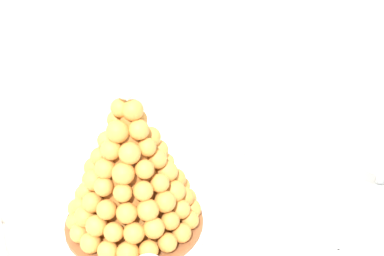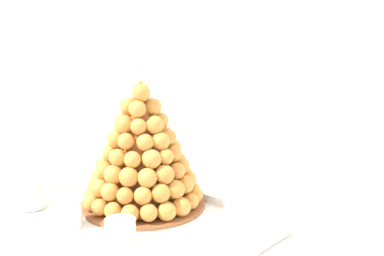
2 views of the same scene
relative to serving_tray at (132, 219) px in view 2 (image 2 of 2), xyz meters
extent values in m
cylinder|color=brown|center=(-0.64, 0.41, -0.42)|extent=(0.04, 0.04, 0.77)
cube|color=brown|center=(0.12, 0.03, -0.02)|extent=(1.64, 0.88, 0.02)
cube|color=white|center=(0.12, 0.03, -0.01)|extent=(1.70, 0.94, 0.00)
cube|color=white|center=(0.12, 0.50, -0.14)|extent=(1.70, 0.01, 0.26)
cube|color=white|center=(0.00, 0.00, 0.00)|extent=(0.53, 0.34, 0.01)
cube|color=white|center=(0.00, -0.17, 0.01)|extent=(0.53, 0.01, 0.02)
cube|color=white|center=(0.00, 0.17, 0.01)|extent=(0.53, 0.01, 0.02)
cube|color=white|center=(-0.27, 0.00, 0.01)|extent=(0.01, 0.34, 0.02)
cylinder|color=white|center=(0.00, 0.00, 0.00)|extent=(0.31, 0.31, 0.00)
cylinder|color=brown|center=(-0.03, 0.06, 0.01)|extent=(0.26, 0.26, 0.01)
cone|color=#BA7432|center=(-0.03, 0.06, 0.13)|extent=(0.18, 0.18, 0.25)
sphere|color=gold|center=(0.08, 0.06, 0.03)|extent=(0.04, 0.04, 0.04)
sphere|color=gold|center=(0.07, 0.10, 0.03)|extent=(0.03, 0.03, 0.03)
sphere|color=gold|center=(0.05, 0.13, 0.03)|extent=(0.04, 0.04, 0.04)
sphere|color=gold|center=(0.03, 0.15, 0.03)|extent=(0.03, 0.03, 0.03)
sphere|color=gold|center=(0.00, 0.17, 0.03)|extent=(0.03, 0.03, 0.03)
sphere|color=gold|center=(-0.04, 0.17, 0.03)|extent=(0.04, 0.04, 0.04)
sphere|color=gold|center=(-0.07, 0.16, 0.03)|extent=(0.03, 0.03, 0.03)
sphere|color=gold|center=(-0.10, 0.14, 0.03)|extent=(0.03, 0.03, 0.03)
sphere|color=gold|center=(-0.13, 0.11, 0.03)|extent=(0.04, 0.04, 0.04)
sphere|color=gold|center=(-0.14, 0.08, 0.03)|extent=(0.03, 0.03, 0.03)
sphere|color=gold|center=(-0.14, 0.04, 0.03)|extent=(0.04, 0.04, 0.04)
sphere|color=gold|center=(-0.13, 0.01, 0.03)|extent=(0.04, 0.04, 0.04)
sphere|color=gold|center=(-0.10, -0.02, 0.03)|extent=(0.04, 0.04, 0.04)
sphere|color=gold|center=(-0.07, -0.04, 0.03)|extent=(0.04, 0.04, 0.04)
sphere|color=gold|center=(-0.04, -0.05, 0.03)|extent=(0.03, 0.03, 0.03)
sphere|color=gold|center=(0.00, -0.04, 0.03)|extent=(0.03, 0.03, 0.03)
sphere|color=gold|center=(0.03, -0.03, 0.03)|extent=(0.04, 0.04, 0.04)
sphere|color=gold|center=(0.05, 0.00, 0.03)|extent=(0.03, 0.03, 0.03)
sphere|color=gold|center=(0.07, 0.03, 0.03)|extent=(0.04, 0.04, 0.04)
sphere|color=gold|center=(0.06, 0.09, 0.06)|extent=(0.04, 0.04, 0.04)
sphere|color=gold|center=(0.04, 0.12, 0.06)|extent=(0.04, 0.04, 0.04)
sphere|color=gold|center=(0.01, 0.14, 0.06)|extent=(0.04, 0.04, 0.04)
sphere|color=gold|center=(-0.02, 0.15, 0.06)|extent=(0.04, 0.04, 0.04)
sphere|color=gold|center=(-0.05, 0.15, 0.06)|extent=(0.04, 0.04, 0.04)
sphere|color=gold|center=(-0.09, 0.14, 0.06)|extent=(0.04, 0.04, 0.04)
sphere|color=gold|center=(-0.11, 0.11, 0.06)|extent=(0.04, 0.04, 0.04)
sphere|color=gold|center=(-0.12, 0.08, 0.06)|extent=(0.03, 0.03, 0.03)
sphere|color=gold|center=(-0.12, 0.05, 0.06)|extent=(0.04, 0.04, 0.04)
sphere|color=gold|center=(-0.11, 0.01, 0.06)|extent=(0.04, 0.04, 0.04)
sphere|color=gold|center=(-0.09, -0.01, 0.06)|extent=(0.03, 0.03, 0.03)
sphere|color=gold|center=(-0.06, -0.03, 0.06)|extent=(0.04, 0.04, 0.04)
sphere|color=gold|center=(-0.02, -0.03, 0.06)|extent=(0.04, 0.04, 0.04)
sphere|color=gold|center=(0.01, -0.02, 0.06)|extent=(0.03, 0.03, 0.03)
sphere|color=gold|center=(0.04, 0.00, 0.06)|extent=(0.04, 0.04, 0.04)
sphere|color=gold|center=(0.06, 0.03, 0.06)|extent=(0.04, 0.04, 0.04)
sphere|color=gold|center=(0.06, 0.06, 0.06)|extent=(0.04, 0.04, 0.04)
sphere|color=gold|center=(0.03, 0.11, 0.09)|extent=(0.04, 0.04, 0.04)
sphere|color=gold|center=(0.00, 0.13, 0.09)|extent=(0.04, 0.04, 0.04)
sphere|color=gold|center=(-0.03, 0.14, 0.09)|extent=(0.03, 0.03, 0.03)
sphere|color=gold|center=(-0.07, 0.13, 0.09)|extent=(0.03, 0.03, 0.03)
sphere|color=gold|center=(-0.09, 0.11, 0.09)|extent=(0.03, 0.03, 0.03)
sphere|color=gold|center=(-0.11, 0.08, 0.09)|extent=(0.03, 0.03, 0.03)
sphere|color=gold|center=(-0.11, 0.04, 0.09)|extent=(0.04, 0.04, 0.04)
sphere|color=gold|center=(-0.09, 0.01, 0.09)|extent=(0.03, 0.03, 0.03)
sphere|color=gold|center=(-0.06, -0.01, 0.09)|extent=(0.04, 0.04, 0.04)
sphere|color=gold|center=(-0.03, -0.02, 0.09)|extent=(0.04, 0.04, 0.04)
sphere|color=gold|center=(0.01, -0.01, 0.09)|extent=(0.04, 0.04, 0.04)
sphere|color=gold|center=(0.03, 0.01, 0.09)|extent=(0.04, 0.04, 0.04)
sphere|color=gold|center=(0.05, 0.05, 0.09)|extent=(0.04, 0.04, 0.04)
sphere|color=gold|center=(0.05, 0.08, 0.09)|extent=(0.03, 0.03, 0.03)
sphere|color=gold|center=(0.00, 0.12, 0.12)|extent=(0.04, 0.04, 0.04)
sphere|color=gold|center=(-0.03, 0.13, 0.12)|extent=(0.03, 0.03, 0.03)
sphere|color=gold|center=(-0.06, 0.12, 0.12)|extent=(0.04, 0.04, 0.04)
sphere|color=gold|center=(-0.09, 0.09, 0.12)|extent=(0.04, 0.04, 0.04)
sphere|color=gold|center=(-0.10, 0.06, 0.12)|extent=(0.04, 0.04, 0.04)
sphere|color=gold|center=(-0.09, 0.03, 0.12)|extent=(0.03, 0.03, 0.03)
sphere|color=gold|center=(-0.06, 0.00, 0.12)|extent=(0.03, 0.03, 0.03)
sphere|color=gold|center=(-0.03, 0.00, 0.12)|extent=(0.03, 0.03, 0.03)
sphere|color=gold|center=(0.00, 0.00, 0.12)|extent=(0.03, 0.03, 0.03)
sphere|color=gold|center=(0.03, 0.03, 0.12)|extent=(0.04, 0.04, 0.04)
sphere|color=gold|center=(0.04, 0.06, 0.12)|extent=(0.03, 0.03, 0.03)
sphere|color=gold|center=(0.03, 0.09, 0.12)|extent=(0.03, 0.03, 0.03)
sphere|color=gold|center=(-0.02, 0.11, 0.15)|extent=(0.04, 0.04, 0.04)
sphere|color=gold|center=(-0.06, 0.11, 0.15)|extent=(0.04, 0.04, 0.04)
sphere|color=gold|center=(-0.08, 0.08, 0.15)|extent=(0.03, 0.03, 0.03)
sphere|color=gold|center=(-0.08, 0.04, 0.15)|extent=(0.04, 0.04, 0.04)
sphere|color=gold|center=(-0.06, 0.02, 0.15)|extent=(0.04, 0.04, 0.04)
sphere|color=gold|center=(-0.02, 0.01, 0.15)|extent=(0.03, 0.03, 0.03)
sphere|color=gold|center=(0.01, 0.03, 0.15)|extent=(0.03, 0.03, 0.03)
sphere|color=gold|center=(0.02, 0.06, 0.15)|extent=(0.04, 0.04, 0.04)
sphere|color=gold|center=(0.01, 0.10, 0.15)|extent=(0.04, 0.04, 0.04)
sphere|color=gold|center=(-0.04, 0.10, 0.18)|extent=(0.04, 0.04, 0.04)
sphere|color=gold|center=(-0.06, 0.08, 0.18)|extent=(0.03, 0.03, 0.03)
sphere|color=gold|center=(-0.07, 0.05, 0.18)|extent=(0.04, 0.04, 0.04)
sphere|color=gold|center=(-0.04, 0.02, 0.18)|extent=(0.04, 0.04, 0.04)
sphere|color=gold|center=(-0.01, 0.03, 0.18)|extent=(0.03, 0.03, 0.03)
sphere|color=gold|center=(0.01, 0.06, 0.18)|extent=(0.04, 0.04, 0.04)
sphere|color=gold|center=(-0.01, 0.09, 0.18)|extent=(0.03, 0.03, 0.03)
sphere|color=gold|center=(-0.04, 0.08, 0.22)|extent=(0.03, 0.03, 0.03)
sphere|color=gold|center=(-0.05, 0.05, 0.21)|extent=(0.04, 0.04, 0.04)
sphere|color=gold|center=(-0.02, 0.04, 0.21)|extent=(0.04, 0.04, 0.04)
sphere|color=gold|center=(-0.01, 0.07, 0.21)|extent=(0.04, 0.04, 0.04)
sphere|color=gold|center=(-0.04, 0.07, 0.25)|extent=(0.03, 0.03, 0.03)
sphere|color=gold|center=(-0.02, 0.05, 0.24)|extent=(0.04, 0.04, 0.04)
sphere|color=white|center=(-0.03, 0.06, 0.28)|extent=(0.03, 0.03, 0.03)
cylinder|color=silver|center=(-0.20, -0.10, 0.03)|extent=(0.06, 0.06, 0.06)
cylinder|color=brown|center=(-0.20, -0.10, 0.01)|extent=(0.05, 0.05, 0.02)
cylinder|color=#8C603D|center=(-0.20, -0.10, 0.04)|extent=(0.05, 0.05, 0.02)
sphere|color=brown|center=(-0.20, -0.10, 0.05)|extent=(0.02, 0.02, 0.02)
cylinder|color=silver|center=(-0.06, -0.10, 0.03)|extent=(0.05, 0.05, 0.05)
cylinder|color=brown|center=(-0.06, -0.10, 0.01)|extent=(0.04, 0.04, 0.02)
cylinder|color=#8C603D|center=(-0.06, -0.10, 0.03)|extent=(0.04, 0.04, 0.02)
sphere|color=brown|center=(-0.07, -0.10, 0.04)|extent=(0.01, 0.01, 0.01)
cylinder|color=silver|center=(0.07, -0.09, 0.03)|extent=(0.05, 0.05, 0.05)
cylinder|color=brown|center=(0.07, -0.09, 0.01)|extent=(0.05, 0.05, 0.02)
cylinder|color=#8C603D|center=(0.07, -0.09, 0.03)|extent=(0.05, 0.05, 0.01)
sphere|color=brown|center=(0.07, -0.08, 0.04)|extent=(0.02, 0.02, 0.02)
cylinder|color=#EAC166|center=(0.20, -0.10, 0.03)|extent=(0.05, 0.05, 0.02)
sphere|color=brown|center=(0.21, -0.10, 0.04)|extent=(0.02, 0.02, 0.02)
cylinder|color=white|center=(0.49, -0.02, 0.14)|extent=(0.12, 0.12, 0.17)
cylinder|color=#F9A54C|center=(0.48, 0.01, 0.09)|extent=(0.05, 0.04, 0.05)
cylinder|color=#72B2E0|center=(0.47, -0.01, 0.11)|extent=(0.05, 0.04, 0.03)
cylinder|color=#D199D8|center=(0.48, -0.04, 0.11)|extent=(0.05, 0.05, 0.03)
cylinder|color=#D199D8|center=(0.48, 0.01, 0.13)|extent=(0.05, 0.04, 0.04)
cylinder|color=#D199D8|center=(0.47, -0.02, 0.13)|extent=(0.05, 0.04, 0.05)
cylinder|color=#F9A54C|center=(0.50, -0.05, 0.13)|extent=(0.04, 0.04, 0.03)
cylinder|color=pink|center=(0.48, -0.01, 0.15)|extent=(0.05, 0.04, 0.05)
cylinder|color=pink|center=(0.48, -0.04, 0.15)|extent=(0.06, 0.04, 0.06)
cylinder|color=#F9A54C|center=(0.48, -0.02, 0.17)|extent=(0.05, 0.04, 0.05)
cylinder|color=yellow|center=(0.49, -0.03, 0.17)|extent=(0.04, 0.04, 0.04)
cylinder|color=#E54C47|center=(0.47, -0.04, 0.19)|extent=(0.05, 0.04, 0.03)
cylinder|color=yellow|center=(0.48, -0.01, 0.19)|extent=(0.05, 0.04, 0.04)
cylinder|color=#D199D8|center=(0.47, -0.04, 0.21)|extent=(0.05, 0.04, 0.05)
cylinder|color=#D199D8|center=(0.48, 0.00, 0.21)|extent=(0.04, 0.04, 0.04)
cylinder|color=silver|center=(-0.33, 0.25, 0.00)|extent=(0.06, 0.06, 0.00)
cylinder|color=silver|center=(-0.33, 0.25, 0.05)|extent=(0.01, 0.01, 0.10)
sphere|color=silver|center=(-0.33, 0.25, 0.13)|extent=(0.08, 0.08, 0.08)
cylinder|color=#EAE08C|center=(-0.33, 0.25, 0.12)|extent=(0.05, 0.05, 0.03)
camera|label=1|loc=(-0.23, -0.66, 0.63)|focal=47.19mm
camera|label=2|loc=(0.69, -0.61, 0.40)|focal=46.36mm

